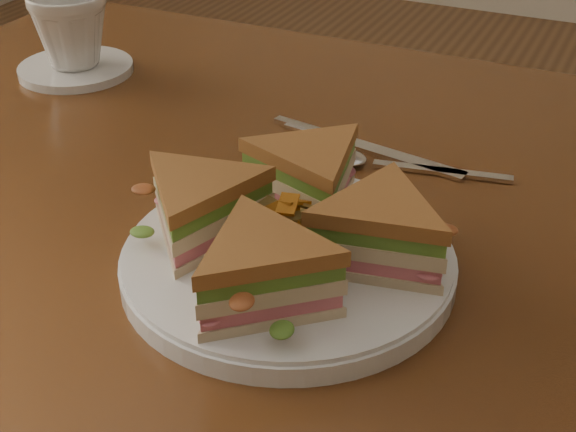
# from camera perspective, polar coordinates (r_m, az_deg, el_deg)

# --- Properties ---
(table) EXTENTS (1.20, 0.80, 0.75)m
(table) POSITION_cam_1_polar(r_m,az_deg,el_deg) (0.76, 2.91, -5.45)
(table) COLOR #3B1E0D
(table) RESTS_ON ground
(plate) EXTENTS (0.26, 0.26, 0.02)m
(plate) POSITION_cam_1_polar(r_m,az_deg,el_deg) (0.62, -0.00, -3.31)
(plate) COLOR silver
(plate) RESTS_ON table
(sandwich_wedges) EXTENTS (0.27, 0.27, 0.06)m
(sandwich_wedges) POSITION_cam_1_polar(r_m,az_deg,el_deg) (0.60, -0.00, -0.41)
(sandwich_wedges) COLOR beige
(sandwich_wedges) RESTS_ON plate
(crisps_mound) EXTENTS (0.09, 0.09, 0.05)m
(crisps_mound) POSITION_cam_1_polar(r_m,az_deg,el_deg) (0.60, -0.00, -0.73)
(crisps_mound) COLOR #B56517
(crisps_mound) RESTS_ON plate
(spoon) EXTENTS (0.18, 0.05, 0.01)m
(spoon) POSITION_cam_1_polar(r_m,az_deg,el_deg) (0.77, 5.58, 3.90)
(spoon) COLOR silver
(spoon) RESTS_ON table
(knife) EXTENTS (0.21, 0.05, 0.00)m
(knife) POSITION_cam_1_polar(r_m,az_deg,el_deg) (0.80, 5.02, 5.00)
(knife) COLOR silver
(knife) RESTS_ON table
(saucer) EXTENTS (0.14, 0.14, 0.01)m
(saucer) POSITION_cam_1_polar(r_m,az_deg,el_deg) (1.01, -14.84, 10.10)
(saucer) COLOR silver
(saucer) RESTS_ON table
(coffee_cup) EXTENTS (0.11, 0.11, 0.09)m
(coffee_cup) POSITION_cam_1_polar(r_m,az_deg,el_deg) (1.00, -15.22, 12.63)
(coffee_cup) COLOR silver
(coffee_cup) RESTS_ON saucer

